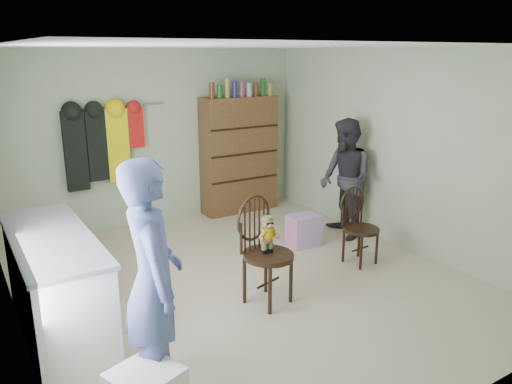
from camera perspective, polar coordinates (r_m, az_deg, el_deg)
ground_plane at (r=5.60m, az=-1.10°, el=-10.25°), size 5.00×5.00×0.00m
room_walls at (r=5.56m, az=-4.02°, el=6.66°), size 5.00×5.00×5.00m
counter at (r=4.80m, az=-21.87°, el=-9.87°), size 0.64×1.86×0.94m
chair_front at (r=4.96m, az=0.91°, el=-6.00°), size 0.60×0.60×1.10m
chair_far at (r=6.06m, az=11.59°, el=-3.48°), size 0.44×0.44×0.92m
striped_bag at (r=6.55m, az=5.45°, el=-4.39°), size 0.41×0.33×0.41m
person_left at (r=3.65m, az=-11.70°, el=-9.95°), size 0.54×0.72×1.78m
person_right at (r=6.77m, az=10.19°, el=1.44°), size 0.79×0.91×1.62m
dresser at (r=7.80m, az=-1.94°, el=4.36°), size 1.20×0.39×2.08m
coat_rack at (r=7.03m, az=-17.19°, el=5.18°), size 1.42×0.12×1.09m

